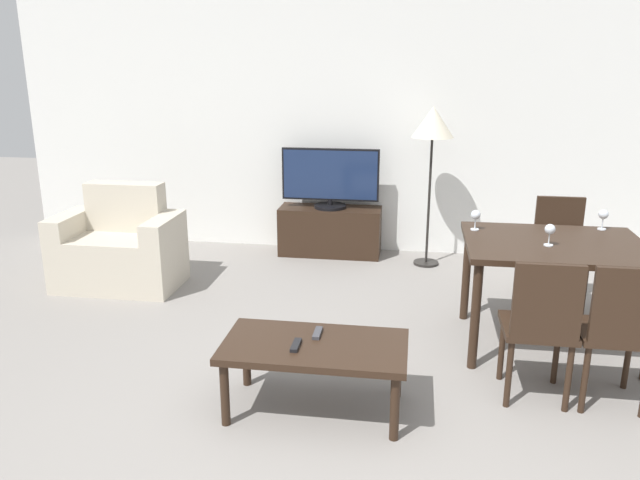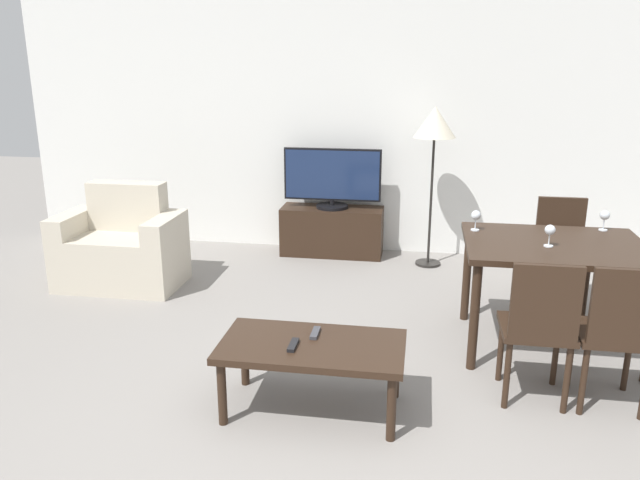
% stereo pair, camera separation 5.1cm
% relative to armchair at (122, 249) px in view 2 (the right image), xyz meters
% --- Properties ---
extents(wall_back, '(7.63, 0.06, 2.70)m').
position_rel_armchair_xyz_m(wall_back, '(2.22, 1.42, 1.02)').
color(wall_back, white).
rests_on(wall_back, ground_plane).
extents(armchair, '(1.04, 0.63, 0.88)m').
position_rel_armchair_xyz_m(armchair, '(0.00, 0.00, 0.00)').
color(armchair, beige).
rests_on(armchair, ground_plane).
extents(tv_stand, '(1.02, 0.37, 0.49)m').
position_rel_armchair_xyz_m(tv_stand, '(1.69, 1.17, -0.08)').
color(tv_stand, black).
rests_on(tv_stand, ground_plane).
extents(tv, '(0.97, 0.32, 0.60)m').
position_rel_armchair_xyz_m(tv, '(1.69, 1.17, 0.46)').
color(tv, black).
rests_on(tv, tv_stand).
extents(coffee_table, '(1.03, 0.55, 0.42)m').
position_rel_armchair_xyz_m(coffee_table, '(2.01, -1.76, 0.04)').
color(coffee_table, black).
rests_on(coffee_table, ground_plane).
extents(dining_table, '(1.18, 0.92, 0.76)m').
position_rel_armchair_xyz_m(dining_table, '(3.46, -0.70, 0.34)').
color(dining_table, black).
rests_on(dining_table, ground_plane).
extents(dining_chair_near, '(0.40, 0.40, 0.88)m').
position_rel_armchair_xyz_m(dining_chair_near, '(3.26, -1.47, 0.17)').
color(dining_chair_near, black).
rests_on(dining_chair_near, ground_plane).
extents(dining_chair_far, '(0.40, 0.40, 0.88)m').
position_rel_armchair_xyz_m(dining_chair_far, '(3.67, 0.07, 0.17)').
color(dining_chair_far, black).
rests_on(dining_chair_far, ground_plane).
extents(dining_chair_near_right, '(0.40, 0.40, 0.88)m').
position_rel_armchair_xyz_m(dining_chair_near_right, '(3.67, -1.47, 0.17)').
color(dining_chair_near_right, black).
rests_on(dining_chair_near_right, ground_plane).
extents(floor_lamp, '(0.39, 0.39, 1.51)m').
position_rel_armchair_xyz_m(floor_lamp, '(2.66, 0.99, 0.99)').
color(floor_lamp, black).
rests_on(floor_lamp, ground_plane).
extents(remote_primary, '(0.04, 0.15, 0.02)m').
position_rel_armchair_xyz_m(remote_primary, '(1.91, -1.81, 0.10)').
color(remote_primary, black).
rests_on(remote_primary, coffee_table).
extents(remote_secondary, '(0.04, 0.15, 0.02)m').
position_rel_armchair_xyz_m(remote_secondary, '(2.01, -1.64, 0.10)').
color(remote_secondary, '#38383D').
rests_on(remote_secondary, coffee_table).
extents(wine_glass_left, '(0.07, 0.07, 0.15)m').
position_rel_armchair_xyz_m(wine_glass_left, '(3.85, -0.32, 0.53)').
color(wine_glass_left, silver).
rests_on(wine_glass_left, dining_table).
extents(wine_glass_center, '(0.07, 0.07, 0.15)m').
position_rel_armchair_xyz_m(wine_glass_center, '(3.40, -0.79, 0.53)').
color(wine_glass_center, silver).
rests_on(wine_glass_center, dining_table).
extents(wine_glass_right, '(0.07, 0.07, 0.15)m').
position_rel_armchair_xyz_m(wine_glass_right, '(2.96, -0.47, 0.53)').
color(wine_glass_right, silver).
rests_on(wine_glass_right, dining_table).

